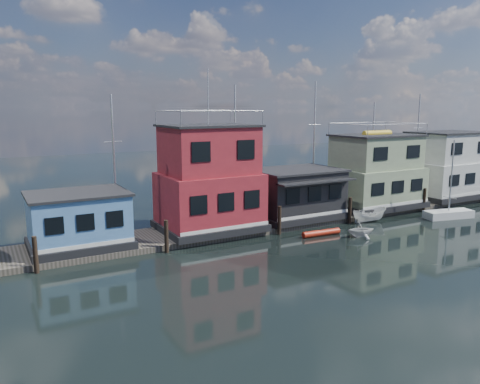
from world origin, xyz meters
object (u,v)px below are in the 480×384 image
houseboat_white (447,166)px  dinghy_white (361,229)px  houseboat_red (209,181)px  houseboat_dark (296,193)px  red_kayak (321,233)px  day_sailer (448,213)px  houseboat_blue (79,220)px  motorboat (369,215)px  houseboat_green (375,173)px

houseboat_white → dinghy_white: 18.90m
houseboat_red → houseboat_white: houseboat_red is taller
houseboat_dark → red_kayak: size_ratio=2.34×
houseboat_dark → day_sailer: day_sailer is taller
houseboat_white → red_kayak: size_ratio=2.65×
houseboat_red → dinghy_white: houseboat_red is taller
houseboat_red → houseboat_white: bearing=0.0°
houseboat_blue → day_sailer: size_ratio=0.94×
houseboat_dark → motorboat: size_ratio=2.33×
dinghy_white → motorboat: 4.85m
houseboat_blue → day_sailer: (29.84, -5.54, -1.80)m
day_sailer → motorboat: size_ratio=2.13×
houseboat_green → dinghy_white: bearing=-140.3°
day_sailer → houseboat_blue: bearing=-177.5°
houseboat_dark → houseboat_green: (9.00, 0.02, 1.13)m
red_kayak → houseboat_green: bearing=29.1°
dinghy_white → day_sailer: bearing=-71.2°
houseboat_green → day_sailer: size_ratio=1.24×
houseboat_blue → houseboat_green: (26.50, 0.00, 1.34)m
motorboat → houseboat_red: bearing=86.0°
houseboat_white → houseboat_dark: bearing=-179.9°
red_kayak → motorboat: bearing=16.5°
houseboat_blue → houseboat_green: bearing=0.0°
houseboat_green → houseboat_blue: bearing=-180.0°
houseboat_green → houseboat_dark: bearing=-179.9°
day_sailer → houseboat_green: bearing=134.2°
houseboat_red → houseboat_green: 17.01m
houseboat_green → day_sailer: houseboat_green is taller
houseboat_red → houseboat_dark: size_ratio=1.60×
houseboat_blue → houseboat_dark: bearing=-0.1°
houseboat_green → day_sailer: (3.34, -5.54, -3.14)m
houseboat_red → day_sailer: 21.41m
houseboat_dark → dinghy_white: bearing=-77.2°
dinghy_white → red_kayak: 2.91m
houseboat_red → motorboat: 14.07m
houseboat_dark → motorboat: bearing=-31.9°
houseboat_blue → dinghy_white: bearing=-18.4°
motorboat → houseboat_green: bearing=-39.1°
houseboat_blue → motorboat: houseboat_blue is taller
day_sailer → red_kayak: bearing=-170.8°
houseboat_white → dinghy_white: (-17.57, -6.28, -2.97)m
dinghy_white → houseboat_blue: bearing=86.6°
dinghy_white → motorboat: bearing=-36.8°
houseboat_white → motorboat: bearing=-166.6°
houseboat_blue → red_kayak: (16.55, -4.64, -1.97)m
dinghy_white → red_kayak: dinghy_white is taller
houseboat_white → houseboat_green: bearing=180.0°
houseboat_blue → houseboat_red: size_ratio=0.54×
houseboat_dark → motorboat: 6.42m
dinghy_white → houseboat_dark: bearing=27.8°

